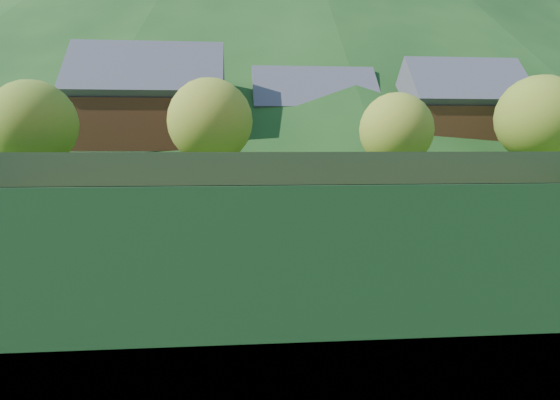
{
  "coord_description": "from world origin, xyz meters",
  "views": [
    {
      "loc": [
        -2.24,
        -18.06,
        3.54
      ],
      "look_at": [
        -0.57,
        0.0,
        1.47
      ],
      "focal_mm": 32.0,
      "sensor_mm": 36.0,
      "label": 1
    }
  ],
  "objects": [
    {
      "name": "tree_a",
      "position": [
        -16.0,
        18.0,
        4.87
      ],
      "size": [
        6.0,
        6.0,
        7.88
      ],
      "color": "#3F2A19",
      "rests_on": "ground"
    },
    {
      "name": "tennis_ball_27",
      "position": [
        4.63,
        -5.43,
        0.05
      ],
      "size": [
        0.07,
        0.07,
        0.07
      ],
      "primitive_type": "sphere",
      "color": "#C8DA24",
      "rests_on": "clay_court"
    },
    {
      "name": "chalet_right",
      "position": [
        20.0,
        30.0,
        5.26
      ],
      "size": [
        11.5,
        8.82,
        11.91
      ],
      "color": "beige",
      "rests_on": "ground"
    },
    {
      "name": "chalet_mid",
      "position": [
        6.0,
        34.0,
        4.99
      ],
      "size": [
        12.65,
        8.82,
        11.45
      ],
      "color": "beige",
      "rests_on": "ground"
    },
    {
      "name": "student_c",
      "position": [
        4.91,
        2.1,
        0.83
      ],
      "size": [
        0.86,
        0.64,
        1.62
      ],
      "primitive_type": "imported",
      "rotation": [
        0.0,
        0.0,
        3.3
      ],
      "color": "#CB5A12",
      "rests_on": "clay_court"
    },
    {
      "name": "tennis_ball_9",
      "position": [
        -5.09,
        -2.33,
        0.05
      ],
      "size": [
        0.07,
        0.07,
        0.07
      ],
      "primitive_type": "sphere",
      "color": "#C8DA24",
      "rests_on": "clay_court"
    },
    {
      "name": "student_d",
      "position": [
        7.96,
        2.66,
        0.67
      ],
      "size": [
        0.88,
        0.57,
        1.3
      ],
      "primitive_type": "imported",
      "rotation": [
        0.0,
        0.0,
        3.24
      ],
      "color": "#D05F12",
      "rests_on": "clay_court"
    },
    {
      "name": "tennis_ball_26",
      "position": [
        2.07,
        -9.28,
        0.05
      ],
      "size": [
        0.07,
        0.07,
        0.07
      ],
      "primitive_type": "sphere",
      "color": "#C8DA24",
      "rests_on": "clay_court"
    },
    {
      "name": "tree_d",
      "position": [
        22.0,
        20.0,
        5.52
      ],
      "size": [
        6.8,
        6.8,
        8.93
      ],
      "color": "#402719",
      "rests_on": "ground"
    },
    {
      "name": "tennis_ball_25",
      "position": [
        -0.12,
        -9.43,
        0.05
      ],
      "size": [
        0.07,
        0.07,
        0.07
      ],
      "primitive_type": "sphere",
      "color": "#C8DA24",
      "rests_on": "clay_court"
    },
    {
      "name": "mountain_far_right",
      "position": [
        90.0,
        150.0,
        47.5
      ],
      "size": [
        260.0,
        260.0,
        95.0
      ],
      "primitive_type": "cone",
      "color": "black",
      "rests_on": "ground"
    },
    {
      "name": "tennis_ball_0",
      "position": [
        1.68,
        -5.57,
        0.05
      ],
      "size": [
        0.07,
        0.07,
        0.07
      ],
      "primitive_type": "sphere",
      "color": "#C8DA24",
      "rests_on": "clay_court"
    },
    {
      "name": "tennis_ball_3",
      "position": [
        2.38,
        -1.87,
        0.05
      ],
      "size": [
        0.07,
        0.07,
        0.07
      ],
      "primitive_type": "sphere",
      "color": "#C8DA24",
      "rests_on": "clay_court"
    },
    {
      "name": "tennis_ball_19",
      "position": [
        -5.73,
        -1.62,
        0.05
      ],
      "size": [
        0.07,
        0.07,
        0.07
      ],
      "primitive_type": "sphere",
      "color": "#C8DA24",
      "rests_on": "clay_court"
    },
    {
      "name": "tennis_ball_5",
      "position": [
        -4.42,
        -6.09,
        0.05
      ],
      "size": [
        0.07,
        0.07,
        0.07
      ],
      "primitive_type": "sphere",
      "color": "#C8DA24",
      "rests_on": "clay_court"
    },
    {
      "name": "tennis_net",
      "position": [
        0.0,
        0.0,
        0.52
      ],
      "size": [
        0.1,
        12.07,
        1.1
      ],
      "color": "black",
      "rests_on": "clay_court"
    },
    {
      "name": "tennis_ball_16",
      "position": [
        0.49,
        -3.1,
        0.05
      ],
      "size": [
        0.07,
        0.07,
        0.07
      ],
      "primitive_type": "sphere",
      "color": "#C8DA24",
      "rests_on": "clay_court"
    },
    {
      "name": "tennis_ball_20",
      "position": [
        3.1,
        -8.94,
        0.05
      ],
      "size": [
        0.07,
        0.07,
        0.07
      ],
      "primitive_type": "sphere",
      "color": "#C8DA24",
      "rests_on": "clay_court"
    },
    {
      "name": "tennis_ball_24",
      "position": [
        3.0,
        -0.99,
        0.05
      ],
      "size": [
        0.07,
        0.07,
        0.07
      ],
      "primitive_type": "sphere",
      "color": "#C8DA24",
      "rests_on": "clay_court"
    },
    {
      "name": "student_a",
      "position": [
        3.09,
        2.01,
        0.69
      ],
      "size": [
        0.72,
        0.61,
        1.33
      ],
      "primitive_type": "imported",
      "rotation": [
        0.0,
        0.0,
        2.98
      ],
      "color": "orange",
      "rests_on": "clay_court"
    },
    {
      "name": "perimeter_fence",
      "position": [
        0.0,
        0.0,
        1.27
      ],
      "size": [
        40.4,
        24.24,
        3.0
      ],
      "color": "black",
      "rests_on": "clay_court"
    },
    {
      "name": "coach",
      "position": [
        -1.45,
        -2.12,
        0.9
      ],
      "size": [
        0.71,
        0.54,
        1.77
      ],
      "primitive_type": "imported",
      "rotation": [
        0.0,
        0.0,
        0.2
      ],
      "color": "#1A39AE",
      "rests_on": "clay_court"
    },
    {
      "name": "chalet_left",
      "position": [
        -10.0,
        30.0,
        5.65
      ],
      "size": [
        13.8,
        9.93,
        12.92
      ],
      "color": "beige",
      "rests_on": "ground"
    },
    {
      "name": "tennis_ball_22",
      "position": [
        0.14,
        -5.42,
        0.05
      ],
      "size": [
        0.07,
        0.07,
        0.07
      ],
      "primitive_type": "sphere",
      "color": "#C8DA24",
      "rests_on": "clay_court"
    },
    {
      "name": "tennis_ball_4",
      "position": [
        0.45,
        -3.61,
        0.05
      ],
      "size": [
        0.07,
        0.07,
        0.07
      ],
      "primitive_type": "sphere",
      "color": "#C8DA24",
      "rests_on": "clay_court"
    },
    {
      "name": "tennis_ball_6",
      "position": [
        -0.96,
        -6.62,
        0.05
      ],
      "size": [
        0.07,
        0.07,
        0.07
      ],
      "primitive_type": "sphere",
      "color": "#C8DA24",
      "rests_on": "clay_court"
    },
    {
      "name": "tennis_ball_10",
      "position": [
        -0.76,
        -6.81,
        0.05
      ],
      "size": [
        0.07,
        0.07,
        0.07
      ],
      "primitive_type": "sphere",
      "color": "#C8DA24",
      "rests_on": "clay_court"
    },
    {
      "name": "tennis_ball_2",
      "position": [
        -4.94,
        -2.33,
        0.05
      ],
      "size": [
        0.07,
        0.07,
        0.07
      ],
      "primitive_type": "sphere",
      "color": "#C8DA24",
      "rests_on": "clay_court"
    },
    {
      "name": "tennis_ball_21",
      "position": [
        -1.92,
        -3.88,
        0.05
      ],
      "size": [
        0.07,
        0.07,
        0.07
      ],
      "primitive_type": "sphere",
      "color": "#C8DA24",
      "rests_on": "clay_court"
    },
    {
      "name": "tennis_ball_29",
      "position": [
        -0.17,
        -2.37,
        0.05
      ],
      "size": [
        0.07,
        0.07,
        0.07
      ],
      "primitive_type": "sphere",
      "color": "#C8DA24",
      "rests_on": "clay_court"
    },
    {
      "name": "tree_b",
      "position": [
        -4.0,
        20.0,
        5.19
      ],
      "size": [
        6.4,
        6.4,
        8.4
      ],
      "color": "#3E2818",
      "rests_on": "ground"
    },
    {
      "name": "court_lines",
      "position": [
        0.0,
        0.0,
        0.02
      ],
      "size": [
        23.83,
        11.03,
        0.0
      ],
      "color": "white",
      "rests_on": "clay_court"
    },
    {
      "name": "tennis_ball_17",
      "position": [
        -2.69,
        -3.88,
        0.05
      ],
      "size": [
        0.07,
        0.07,
        0.07
      ],
      "primitive_type": "sphere",
      "color": "#C8DA24",
      "rests_on": "clay_court"
    },
    {
      "name": "tree_c",
      "position": [
        10.0,
        19.0,
        4.54
      ],
      "size": [
        5.6,
        5.6,
        7.35
      ],
      "color": "#432D1A",
      "rests_on": "ground"
    },
    {
      "name": "ground",
      "position": [
        0.0,
        0.0,
        0.0
      ],
      "size": [
        400.0,
        400.0,
        0.0
      ],
      "primitive_type": "plane",
      "color": "#284F18",
      "rests_on": "ground"
    },
    {
      "name": "tennis_ball_15",
      "position": [
        4.09,
        -6.6,
        0.05
      ],
      "size": [
        0.07,
        0.07,
        0.07
      ],
      "primitive_type": "sphere",
      "color": "#C8DA24",
      "rests_on": "clay_court"
    },
    {
      "name": "clay_court",
      "position": [
        0.0,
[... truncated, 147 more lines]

